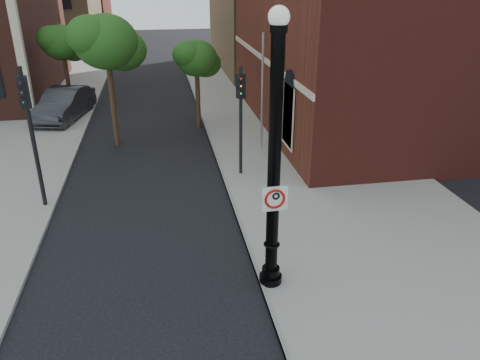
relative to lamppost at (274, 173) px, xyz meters
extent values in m
plane|color=black|center=(-2.29, -0.74, -3.15)|extent=(120.00, 120.00, 0.00)
cube|color=gray|center=(3.71, 9.26, -3.09)|extent=(8.00, 60.00, 0.12)
cube|color=gray|center=(-0.24, 9.26, -3.08)|extent=(0.10, 60.00, 0.14)
cube|color=maroon|center=(13.71, 13.26, 2.85)|extent=(22.00, 16.00, 12.00)
cube|color=black|center=(2.67, 8.26, -1.15)|extent=(0.08, 1.40, 2.40)
cube|color=beige|center=(2.68, 13.26, 0.35)|extent=(0.06, 16.00, 0.25)
cylinder|color=black|center=(0.00, 0.00, -3.00)|extent=(0.58, 0.58, 0.31)
cylinder|color=black|center=(0.00, 0.00, -2.74)|extent=(0.45, 0.45, 0.26)
cylinder|color=black|center=(0.00, 0.00, 0.15)|extent=(0.31, 0.31, 5.98)
torus|color=black|center=(0.00, 0.00, -1.91)|extent=(0.41, 0.41, 0.06)
cylinder|color=black|center=(0.00, 0.00, 3.22)|extent=(0.37, 0.37, 0.15)
sphere|color=silver|center=(0.00, 0.00, 3.45)|extent=(0.45, 0.45, 0.45)
cube|color=white|center=(-0.01, -0.17, -0.57)|extent=(0.63, 0.04, 0.63)
cube|color=black|center=(-0.01, -0.17, -0.28)|extent=(0.63, 0.02, 0.05)
cube|color=black|center=(-0.01, -0.17, -0.86)|extent=(0.63, 0.02, 0.05)
cube|color=black|center=(-0.29, -0.18, -0.57)|extent=(0.05, 0.01, 0.63)
cube|color=black|center=(0.28, -0.17, -0.57)|extent=(0.05, 0.01, 0.63)
torus|color=#B40E07|center=(-0.01, -0.17, -0.57)|extent=(0.51, 0.08, 0.51)
cube|color=#B40E07|center=(-0.01, -0.17, -0.57)|extent=(0.36, 0.02, 0.36)
cube|color=black|center=(-0.06, -0.18, -0.57)|extent=(0.06, 0.01, 0.29)
torus|color=black|center=(0.02, -0.17, -0.50)|extent=(0.20, 0.06, 0.20)
cylinder|color=black|center=(-0.01, -0.17, -0.28)|extent=(0.03, 0.02, 0.03)
imported|color=#2C2C31|center=(-7.59, 16.41, -2.31)|extent=(2.86, 5.38, 1.68)
cylinder|color=black|center=(-6.60, 5.59, -0.75)|extent=(0.14, 0.14, 4.81)
cube|color=black|center=(-6.60, 5.59, 0.85)|extent=(0.35, 0.33, 1.00)
sphere|color=#E50505|center=(-6.64, 5.43, 1.20)|extent=(0.18, 0.18, 0.18)
sphere|color=#FF8C00|center=(-6.64, 5.43, 0.90)|extent=(0.18, 0.18, 0.18)
sphere|color=#00E519|center=(-6.64, 5.43, 0.60)|extent=(0.18, 0.18, 0.18)
cylinder|color=black|center=(0.49, 7.13, -1.00)|extent=(0.13, 0.13, 4.30)
cube|color=black|center=(0.49, 7.13, 0.43)|extent=(0.35, 0.34, 0.89)
sphere|color=#E50505|center=(0.43, 7.00, 0.74)|extent=(0.16, 0.16, 0.16)
sphere|color=#FF8C00|center=(0.43, 7.00, 0.47)|extent=(0.16, 0.16, 0.16)
sphere|color=#00E519|center=(0.43, 7.00, 0.20)|extent=(0.16, 0.16, 0.16)
cylinder|color=#999999|center=(1.88, 9.73, -0.58)|extent=(0.10, 0.10, 5.14)
cylinder|color=#301D13|center=(-4.57, 11.65, -0.97)|extent=(0.24, 0.24, 4.36)
ellipsoid|color=#1B4A13|center=(-4.57, 11.65, 1.52)|extent=(2.74, 2.74, 2.33)
ellipsoid|color=#1B4A13|center=(-3.94, 12.15, 1.09)|extent=(2.12, 2.12, 1.80)
ellipsoid|color=#1B4A13|center=(-5.13, 11.28, 1.83)|extent=(1.99, 1.99, 1.70)
cylinder|color=#301D13|center=(-7.57, 18.36, -1.37)|extent=(0.24, 0.24, 3.57)
ellipsoid|color=#1B4A13|center=(-7.57, 18.36, 0.67)|extent=(2.24, 2.24, 1.91)
ellipsoid|color=#1B4A13|center=(-7.06, 18.76, 0.31)|extent=(1.73, 1.73, 1.47)
ellipsoid|color=#1B4A13|center=(-8.03, 18.05, 0.92)|extent=(1.63, 1.63, 1.39)
cylinder|color=#301D13|center=(-0.56, 13.73, -1.50)|extent=(0.24, 0.24, 3.29)
ellipsoid|color=#1B4A13|center=(-0.56, 13.73, 0.38)|extent=(2.07, 2.07, 1.76)
ellipsoid|color=#1B4A13|center=(-0.08, 14.10, 0.05)|extent=(1.60, 1.60, 1.36)
ellipsoid|color=#1B4A13|center=(-0.98, 13.44, 0.61)|extent=(1.51, 1.51, 1.28)
camera|label=1|loc=(-2.50, -9.66, 4.29)|focal=35.00mm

